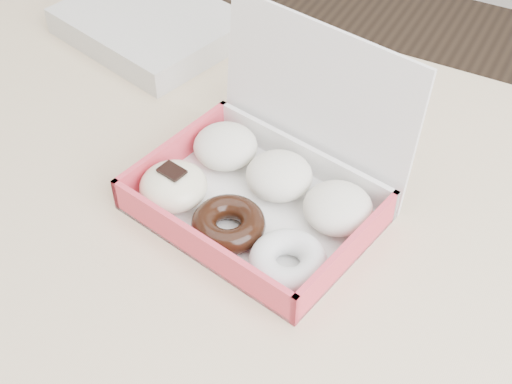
% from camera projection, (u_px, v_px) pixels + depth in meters
% --- Properties ---
extents(table, '(1.20, 0.80, 0.75)m').
position_uv_depth(table, '(194.00, 226.00, 0.95)').
color(table, '#CFB388').
rests_on(table, ground).
extents(donut_box, '(0.31, 0.28, 0.20)m').
position_uv_depth(donut_box, '(261.00, 186.00, 0.84)').
color(donut_box, white).
rests_on(donut_box, table).
extents(newspapers, '(0.30, 0.27, 0.04)m').
position_uv_depth(newspapers, '(151.00, 25.00, 1.12)').
color(newspapers, silver).
rests_on(newspapers, table).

